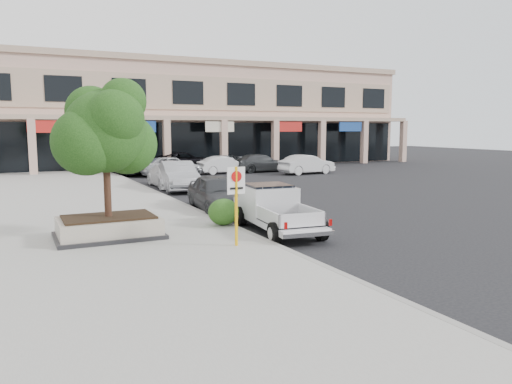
# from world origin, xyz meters

# --- Properties ---
(ground) EXTENTS (120.00, 120.00, 0.00)m
(ground) POSITION_xyz_m (0.00, 0.00, 0.00)
(ground) COLOR black
(ground) RESTS_ON ground
(sidewalk) EXTENTS (8.00, 52.00, 0.15)m
(sidewalk) POSITION_xyz_m (-5.50, 6.00, 0.07)
(sidewalk) COLOR gray
(sidewalk) RESTS_ON ground
(curb) EXTENTS (0.20, 52.00, 0.15)m
(curb) POSITION_xyz_m (-1.55, 6.00, 0.07)
(curb) COLOR gray
(curb) RESTS_ON ground
(strip_mall) EXTENTS (40.55, 12.43, 9.50)m
(strip_mall) POSITION_xyz_m (8.00, 33.93, 4.75)
(strip_mall) COLOR #D2A494
(strip_mall) RESTS_ON ground
(planter) EXTENTS (3.20, 2.20, 0.68)m
(planter) POSITION_xyz_m (-5.79, 3.09, 0.48)
(planter) COLOR black
(planter) RESTS_ON sidewalk
(planter_tree) EXTENTS (2.90, 2.55, 4.00)m
(planter_tree) POSITION_xyz_m (-5.66, 3.24, 3.41)
(planter_tree) COLOR black
(planter_tree) RESTS_ON planter
(no_parking_sign) EXTENTS (0.55, 0.09, 2.30)m
(no_parking_sign) POSITION_xyz_m (-2.66, 0.35, 1.63)
(no_parking_sign) COLOR #FFB70D
(no_parking_sign) RESTS_ON sidewalk
(hedge) EXTENTS (1.10, 0.99, 0.93)m
(hedge) POSITION_xyz_m (-1.83, 3.34, 0.62)
(hedge) COLOR #1F4814
(hedge) RESTS_ON sidewalk
(pickup_truck) EXTENTS (2.35, 5.13, 1.56)m
(pickup_truck) POSITION_xyz_m (-0.35, 2.08, 0.78)
(pickup_truck) COLOR silver
(pickup_truck) RESTS_ON ground
(curb_car_a) EXTENTS (2.23, 4.72, 1.56)m
(curb_car_a) POSITION_xyz_m (-0.58, 7.03, 0.78)
(curb_car_a) COLOR #313336
(curb_car_a) RESTS_ON ground
(curb_car_b) EXTENTS (2.34, 5.13, 1.63)m
(curb_car_b) POSITION_xyz_m (0.04, 14.66, 0.82)
(curb_car_b) COLOR #A3A5AB
(curb_car_b) RESTS_ON ground
(curb_car_c) EXTENTS (1.98, 4.61, 1.32)m
(curb_car_c) POSITION_xyz_m (-0.02, 16.38, 0.66)
(curb_car_c) COLOR silver
(curb_car_c) RESTS_ON ground
(curb_car_d) EXTENTS (3.17, 5.64, 1.49)m
(curb_car_d) POSITION_xyz_m (-0.50, 25.28, 0.74)
(curb_car_d) COLOR black
(curb_car_d) RESTS_ON ground
(lot_car_a) EXTENTS (4.47, 1.86, 1.51)m
(lot_car_a) POSITION_xyz_m (2.00, 22.57, 0.76)
(lot_car_a) COLOR #A7AAAF
(lot_car_a) RESTS_ON ground
(lot_car_b) EXTENTS (4.07, 1.50, 1.33)m
(lot_car_b) POSITION_xyz_m (6.28, 22.86, 0.66)
(lot_car_b) COLOR silver
(lot_car_b) RESTS_ON ground
(lot_car_c) EXTENTS (4.96, 2.22, 1.41)m
(lot_car_c) POSITION_xyz_m (9.48, 22.92, 0.71)
(lot_car_c) COLOR #2C2F31
(lot_car_c) RESTS_ON ground
(lot_car_d) EXTENTS (5.70, 3.16, 1.51)m
(lot_car_d) POSITION_xyz_m (4.52, 27.04, 0.75)
(lot_car_d) COLOR black
(lot_car_d) RESTS_ON ground
(lot_car_e) EXTENTS (4.15, 1.96, 1.37)m
(lot_car_e) POSITION_xyz_m (7.33, 25.25, 0.69)
(lot_car_e) COLOR #AFB3B8
(lot_car_e) RESTS_ON ground
(lot_car_f) EXTENTS (4.56, 1.99, 1.46)m
(lot_car_f) POSITION_xyz_m (11.86, 19.82, 0.73)
(lot_car_f) COLOR silver
(lot_car_f) RESTS_ON ground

